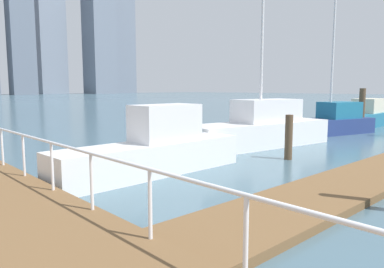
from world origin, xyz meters
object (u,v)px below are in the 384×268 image
(moored_boat_4, at_px, (155,150))
(moored_boat_1, at_px, (365,116))
(moored_boat_0, at_px, (332,121))
(moored_boat_2, at_px, (262,128))

(moored_boat_4, bearing_deg, moored_boat_1, 4.41)
(moored_boat_0, xyz_separation_m, moored_boat_1, (5.64, 0.46, -0.02))
(moored_boat_1, height_order, moored_boat_2, moored_boat_2)
(moored_boat_0, height_order, moored_boat_4, moored_boat_0)
(moored_boat_1, xyz_separation_m, moored_boat_4, (-19.01, -1.47, 0.05))
(moored_boat_4, bearing_deg, moored_boat_2, 8.39)
(moored_boat_2, xyz_separation_m, moored_boat_4, (-6.71, -0.99, -0.08))
(moored_boat_0, distance_m, moored_boat_1, 5.66)
(moored_boat_0, xyz_separation_m, moored_boat_4, (-13.37, -1.01, 0.03))
(moored_boat_1, relative_size, moored_boat_2, 0.88)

